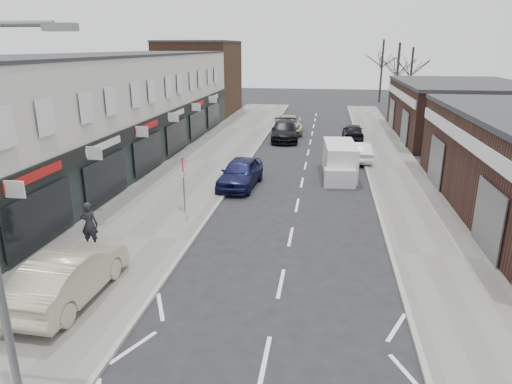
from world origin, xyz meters
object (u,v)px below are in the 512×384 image
at_px(parked_car_left_a, 240,173).
at_px(parked_car_left_b, 285,131).
at_px(pedestrian, 89,224).
at_px(parked_car_right_b, 353,132).
at_px(parked_car_right_a, 358,152).
at_px(white_van, 339,161).
at_px(sedan_on_pavement, 69,275).
at_px(parked_car_left_c, 288,124).
at_px(warning_sign, 184,169).

height_order(parked_car_left_a, parked_car_left_b, parked_car_left_a).
relative_size(pedestrian, parked_car_right_b, 0.44).
bearing_deg(parked_car_right_a, parked_car_right_b, -95.05).
relative_size(white_van, parked_car_right_b, 1.27).
bearing_deg(parked_car_right_a, sedan_on_pavement, 58.82).
relative_size(pedestrian, parked_car_left_c, 0.33).
distance_m(parked_car_left_a, parked_car_left_c, 17.22).
height_order(warning_sign, sedan_on_pavement, warning_sign).
height_order(sedan_on_pavement, parked_car_right_b, sedan_on_pavement).
bearing_deg(parked_car_right_b, sedan_on_pavement, 69.54).
relative_size(warning_sign, pedestrian, 1.48).
xyz_separation_m(white_van, sedan_on_pavement, (-8.45, -15.96, -0.03)).
height_order(parked_car_left_b, parked_car_right_a, parked_car_left_b).
xyz_separation_m(parked_car_left_c, parked_car_right_a, (5.70, -10.05, -0.10)).
relative_size(sedan_on_pavement, parked_car_right_b, 1.16).
bearing_deg(parked_car_left_b, warning_sign, -104.07).
bearing_deg(white_van, sedan_on_pavement, -121.93).
xyz_separation_m(white_van, parked_car_right_a, (1.35, 4.03, -0.27)).
bearing_deg(warning_sign, parked_car_right_b, 65.87).
relative_size(parked_car_left_b, parked_car_right_a, 1.33).
height_order(warning_sign, parked_car_right_b, warning_sign).
xyz_separation_m(parked_car_left_a, parked_car_left_c, (1.20, 17.18, -0.03)).
relative_size(parked_car_left_a, parked_car_right_b, 1.15).
height_order(white_van, pedestrian, white_van).
relative_size(warning_sign, parked_car_left_a, 0.57).
xyz_separation_m(warning_sign, sedan_on_pavement, (-1.15, -8.13, -1.30)).
xyz_separation_m(white_van, pedestrian, (-9.76, -12.25, 0.10)).
height_order(white_van, parked_car_left_a, white_van).
bearing_deg(parked_car_left_c, pedestrian, -106.19).
distance_m(sedan_on_pavement, parked_car_left_c, 30.32).
distance_m(pedestrian, parked_car_right_b, 26.23).
xyz_separation_m(pedestrian, parked_car_right_b, (11.11, 23.75, -0.33)).
bearing_deg(parked_car_right_b, parked_car_left_b, 8.56).
distance_m(white_van, parked_car_right_a, 4.26).
height_order(pedestrian, parked_car_left_a, pedestrian).
distance_m(sedan_on_pavement, parked_car_right_a, 22.27).
bearing_deg(pedestrian, sedan_on_pavement, 104.64).
xyz_separation_m(pedestrian, parked_car_left_b, (5.41, 22.81, -0.24)).
xyz_separation_m(parked_car_left_b, parked_car_right_a, (5.70, -6.53, -0.12)).
bearing_deg(parked_car_left_c, parked_car_left_b, -94.57).
xyz_separation_m(sedan_on_pavement, parked_car_right_a, (9.80, 19.99, -0.23)).
relative_size(parked_car_left_a, parked_car_left_c, 0.85).
height_order(white_van, parked_car_left_b, white_van).
distance_m(warning_sign, parked_car_right_b, 21.24).
distance_m(warning_sign, parked_car_left_b, 18.68).
bearing_deg(parked_car_left_a, parked_car_right_a, 50.17).
xyz_separation_m(parked_car_left_a, parked_car_left_b, (1.20, 13.66, -0.01)).
bearing_deg(warning_sign, parked_car_left_c, 82.31).
bearing_deg(parked_car_right_a, parked_car_left_a, 40.89).
relative_size(warning_sign, sedan_on_pavement, 0.57).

